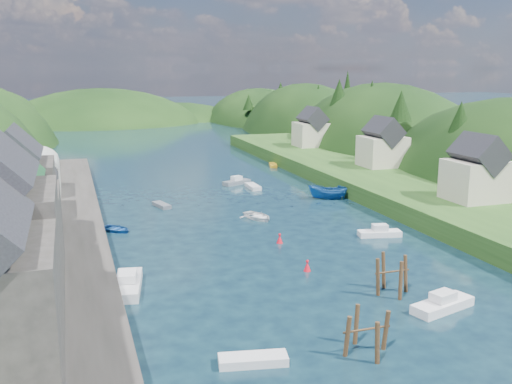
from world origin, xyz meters
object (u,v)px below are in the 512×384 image
object	(u,v)px
piling_cluster_near	(366,337)
channel_buoy_far	(280,239)
piling_cluster_far	(392,278)
channel_buoy_near	(307,266)

from	to	relation	value
piling_cluster_near	channel_buoy_far	xyz separation A→B (m)	(3.14, 24.70, -0.67)
piling_cluster_far	channel_buoy_near	bearing A→B (deg)	122.47
channel_buoy_near	channel_buoy_far	bearing A→B (deg)	86.01
piling_cluster_near	piling_cluster_far	bearing A→B (deg)	50.13
piling_cluster_far	channel_buoy_near	xyz separation A→B (m)	(-4.58, 7.20, -0.86)
channel_buoy_near	channel_buoy_far	xyz separation A→B (m)	(0.63, 8.99, 0.00)
piling_cluster_far	channel_buoy_far	xyz separation A→B (m)	(-3.96, 16.20, -0.86)
piling_cluster_near	piling_cluster_far	distance (m)	11.08
channel_buoy_near	channel_buoy_far	distance (m)	9.02
channel_buoy_far	channel_buoy_near	bearing A→B (deg)	-93.99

